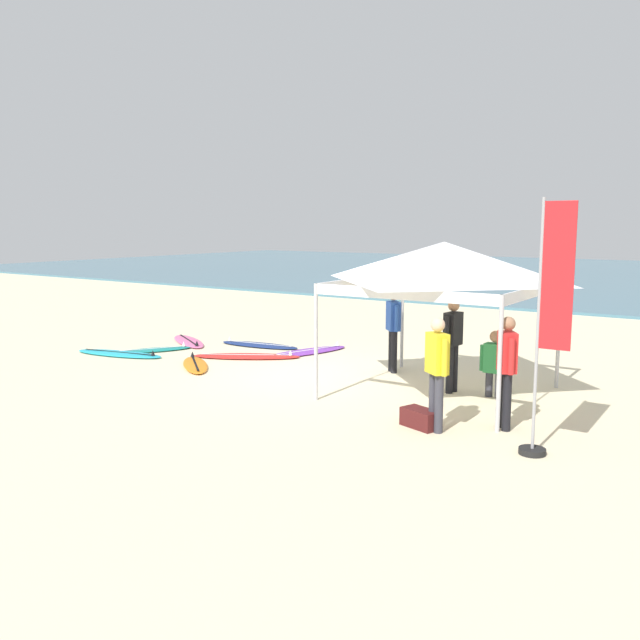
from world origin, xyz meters
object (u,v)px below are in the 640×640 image
(canopy_tent, at_px, (444,262))
(surfboard_purple, at_px, (308,352))
(surfboard_pink, at_px, (189,341))
(person_blue, at_px, (393,325))
(person_red, at_px, (507,365))
(banner_flag, at_px, (546,339))
(surfboard_orange, at_px, (195,365))
(person_yellow, at_px, (437,366))
(person_black, at_px, (453,339))
(gear_bag_near_tent, at_px, (421,418))
(surfboard_red, at_px, (247,356))
(surfboard_cyan, at_px, (119,354))
(person_green, at_px, (495,361))
(surfboard_navy, at_px, (259,345))
(surfboard_teal, at_px, (153,350))

(canopy_tent, bearing_deg, surfboard_purple, 157.02)
(surfboard_pink, xyz_separation_m, person_blue, (6.02, -0.11, 0.95))
(person_red, height_order, banner_flag, banner_flag)
(surfboard_orange, relative_size, person_yellow, 1.01)
(person_black, bearing_deg, gear_bag_near_tent, -78.45)
(surfboard_red, distance_m, surfboard_purple, 1.49)
(surfboard_orange, distance_m, surfboard_cyan, 2.37)
(surfboard_purple, bearing_deg, surfboard_cyan, -142.59)
(surfboard_purple, height_order, gear_bag_near_tent, gear_bag_near_tent)
(person_blue, distance_m, person_green, 2.60)
(surfboard_red, xyz_separation_m, surfboard_purple, (0.84, 1.24, 0.00))
(person_red, relative_size, gear_bag_near_tent, 2.85)
(canopy_tent, xyz_separation_m, surfboard_cyan, (-7.73, -0.90, -2.35))
(surfboard_navy, relative_size, surfboard_cyan, 0.93)
(canopy_tent, distance_m, banner_flag, 3.48)
(person_green, bearing_deg, person_yellow, -90.98)
(person_red, xyz_separation_m, person_yellow, (-0.82, -0.67, 0.00))
(surfboard_pink, relative_size, surfboard_purple, 0.88)
(surfboard_cyan, bearing_deg, person_black, 7.96)
(person_black, bearing_deg, banner_flag, -47.03)
(canopy_tent, distance_m, surfboard_purple, 5.15)
(surfboard_cyan, distance_m, banner_flag, 10.41)
(canopy_tent, height_order, person_black, canopy_tent)
(surfboard_pink, bearing_deg, person_yellow, -21.43)
(surfboard_teal, bearing_deg, surfboard_red, 15.92)
(gear_bag_near_tent, bearing_deg, surfboard_pink, 158.21)
(person_yellow, distance_m, banner_flag, 1.73)
(surfboard_teal, distance_m, person_red, 9.26)
(surfboard_pink, bearing_deg, person_blue, -1.09)
(surfboard_navy, relative_size, person_yellow, 1.31)
(canopy_tent, relative_size, surfboard_teal, 1.84)
(canopy_tent, bearing_deg, gear_bag_near_tent, -74.02)
(surfboard_pink, height_order, person_blue, person_blue)
(person_red, height_order, person_black, same)
(surfboard_red, height_order, surfboard_purple, same)
(surfboard_navy, xyz_separation_m, gear_bag_near_tent, (6.33, -3.89, 0.10))
(surfboard_cyan, xyz_separation_m, gear_bag_near_tent, (8.33, -1.16, 0.10))
(person_blue, distance_m, person_black, 1.91)
(surfboard_teal, relative_size, person_red, 1.07)
(surfboard_teal, relative_size, gear_bag_near_tent, 3.06)
(surfboard_purple, relative_size, person_blue, 1.40)
(surfboard_teal, distance_m, surfboard_navy, 2.59)
(person_green, distance_m, banner_flag, 3.17)
(surfboard_red, distance_m, person_blue, 3.66)
(surfboard_orange, xyz_separation_m, person_yellow, (6.22, -1.30, 0.95))
(surfboard_cyan, height_order, person_red, person_red)
(surfboard_red, distance_m, surfboard_pink, 2.61)
(canopy_tent, bearing_deg, person_red, -40.63)
(surfboard_pink, relative_size, person_blue, 1.23)
(person_blue, distance_m, person_yellow, 4.01)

